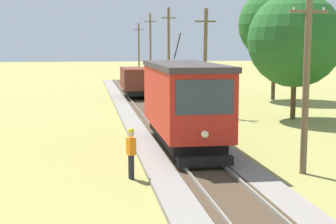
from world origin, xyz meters
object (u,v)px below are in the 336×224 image
Objects in this scene: tree_horizon at (275,24)px; red_tram at (184,101)px; second_worker at (131,151)px; utility_pole_distant at (150,47)px; utility_pole_horizon at (139,49)px; utility_pole_near_tram at (306,80)px; freight_car at (137,81)px; utility_pole_far at (169,50)px; tree_right_near at (295,40)px; utility_pole_mid at (205,61)px; gravel_pile at (182,94)px.

red_tram is at bearing -120.28° from tree_horizon.
red_tram is at bearing -137.39° from second_worker.
utility_pole_distant reaches higher than utility_pole_horizon.
utility_pole_horizon is at bearing 90.00° from utility_pole_near_tram.
utility_pole_distant is 22.44m from tree_horizon.
freight_car is 0.80× the size of utility_pole_near_tram.
tree_horizon is (7.66, -21.00, 1.98)m from utility_pole_distant.
utility_pole_far is 27.68m from utility_pole_horizon.
red_tram is 1.07× the size of utility_pole_far.
utility_pole_distant is at bearing 98.77° from tree_right_near.
utility_pole_far is at bearing 90.00° from utility_pole_mid.
utility_pole_mid is 42.72m from utility_pole_horizon.
red_tram is 4.79× the size of second_worker.
utility_pole_distant is at bearing 110.04° from tree_horizon.
tree_right_near is at bearing -56.33° from freight_car.
utility_pole_distant is 20.67m from gravel_pile.
red_tram is at bearing -135.41° from tree_right_near.
utility_pole_distant is at bearing 79.55° from freight_car.
utility_pole_horizon is 35.70m from tree_horizon.
red_tram is 11.85m from utility_pole_mid.
utility_pole_horizon is at bearing 102.41° from tree_horizon.
tree_horizon reaches higher than red_tram.
tree_right_near reaches higher than utility_pole_mid.
utility_pole_far is 31.33m from second_worker.
utility_pole_near_tram is 24.51m from gravel_pile.
utility_pole_horizon is at bearing 90.00° from utility_pole_distant.
utility_pole_mid is at bearing -90.00° from utility_pole_far.
utility_pole_mid is at bearing 72.55° from red_tram.
freight_car is at bearing -111.68° from second_worker.
utility_pole_far reaches higher than freight_car.
utility_pole_near_tram reaches higher than second_worker.
utility_pole_distant is 2.65× the size of gravel_pile.
second_worker is at bearing -121.69° from red_tram.
tree_horizon is (7.66, -7.10, 2.12)m from utility_pole_far.
utility_pole_distant is 1.06× the size of tree_right_near.
utility_pole_near_tram reaches higher than red_tram.
utility_pole_distant is (0.00, 13.89, 0.14)m from utility_pole_far.
tree_right_near is (4.91, -31.84, 0.64)m from utility_pole_distant.
utility_pole_near_tram is at bearing -52.00° from red_tram.
utility_pole_near_tram is 0.84× the size of tree_right_near.
tree_horizon reaches higher than utility_pole_far.
second_worker is at bearing -97.92° from utility_pole_distant.
tree_horizon is (11.19, -1.83, 4.63)m from freight_car.
second_worker is (-2.65, -25.29, -0.57)m from freight_car.
utility_pole_mid reaches higher than red_tram.
utility_pole_near_tram is at bearing -90.00° from utility_pole_mid.
utility_pole_near_tram is 6.63m from second_worker.
utility_pole_near_tram is at bearing -82.12° from freight_car.
utility_pole_mid is 28.94m from utility_pole_distant.
utility_pole_horizon reaches higher than utility_pole_near_tram.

